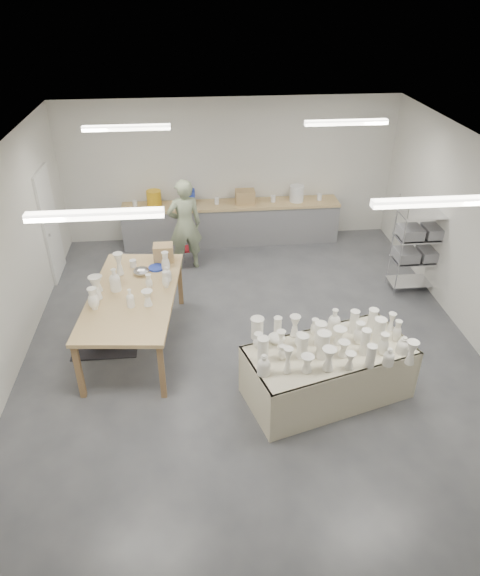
{
  "coord_description": "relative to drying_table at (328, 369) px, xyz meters",
  "views": [
    {
      "loc": [
        -0.8,
        -6.47,
        5.03
      ],
      "look_at": [
        -0.17,
        0.0,
        1.05
      ],
      "focal_mm": 32.0,
      "sensor_mm": 36.0,
      "label": 1
    }
  ],
  "objects": [
    {
      "name": "room",
      "position": [
        -1.02,
        1.32,
        1.61
      ],
      "size": [
        8.0,
        8.02,
        3.0
      ],
      "color": "#424449",
      "rests_on": "ground"
    },
    {
      "name": "back_counter",
      "position": [
        -0.92,
        4.92,
        0.04
      ],
      "size": [
        4.6,
        0.6,
        1.24
      ],
      "color": "tan",
      "rests_on": "ground"
    },
    {
      "name": "wire_shelf",
      "position": [
        2.28,
        2.64,
        0.47
      ],
      "size": [
        0.88,
        0.48,
        1.8
      ],
      "color": "silver",
      "rests_on": "ground"
    },
    {
      "name": "drying_table",
      "position": [
        0.0,
        0.0,
        0.0
      ],
      "size": [
        2.42,
        1.66,
        1.16
      ],
      "rotation": [
        0.0,
        0.0,
        0.28
      ],
      "color": "olive",
      "rests_on": "ground"
    },
    {
      "name": "work_table",
      "position": [
        -2.68,
        1.52,
        0.5
      ],
      "size": [
        1.51,
        2.64,
        1.33
      ],
      "rotation": [
        0.0,
        0.0,
        -0.1
      ],
      "color": "tan",
      "rests_on": "ground"
    },
    {
      "name": "rug",
      "position": [
        -3.2,
        1.41,
        -0.44
      ],
      "size": [
        1.0,
        0.7,
        0.02
      ],
      "primitive_type": "cube",
      "color": "black",
      "rests_on": "ground"
    },
    {
      "name": "cat",
      "position": [
        -3.18,
        1.39,
        -0.33
      ],
      "size": [
        0.45,
        0.34,
        0.19
      ],
      "rotation": [
        0.0,
        0.0,
        0.02
      ],
      "color": "white",
      "rests_on": "rug"
    },
    {
      "name": "potter",
      "position": [
        -1.9,
        3.87,
        0.47
      ],
      "size": [
        0.75,
        0.58,
        1.83
      ],
      "primitive_type": "imported",
      "rotation": [
        0.0,
        0.0,
        3.38
      ],
      "color": "gray",
      "rests_on": "ground"
    },
    {
      "name": "red_stool",
      "position": [
        -1.9,
        4.14,
        -0.2
      ],
      "size": [
        0.34,
        0.34,
        0.28
      ],
      "rotation": [
        0.0,
        0.0,
        0.14
      ],
      "color": "red",
      "rests_on": "ground"
    }
  ]
}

